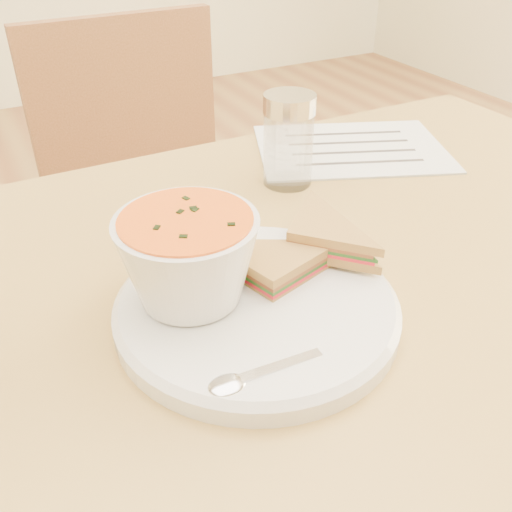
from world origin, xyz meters
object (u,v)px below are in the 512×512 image
chair_far (169,252)px  soup_bowl (189,263)px  dining_table (311,488)px  plate (257,309)px  condiment_shaker (288,140)px

chair_far → soup_bowl: (-0.17, -0.57, 0.37)m
dining_table → plate: size_ratio=3.96×
condiment_shaker → chair_far: bearing=96.5°
dining_table → chair_far: chair_far is taller
dining_table → chair_far: bearing=88.6°
soup_bowl → chair_far: bearing=73.6°
chair_far → condiment_shaker: same height
condiment_shaker → soup_bowl: bearing=-138.1°
dining_table → chair_far: 0.57m
condiment_shaker → dining_table: bearing=-107.3°
dining_table → soup_bowl: soup_bowl is taller
chair_far → condiment_shaker: 0.54m
dining_table → chair_far: (0.01, 0.56, 0.06)m
soup_bowl → condiment_shaker: bearing=41.9°
dining_table → condiment_shaker: condiment_shaker is taller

